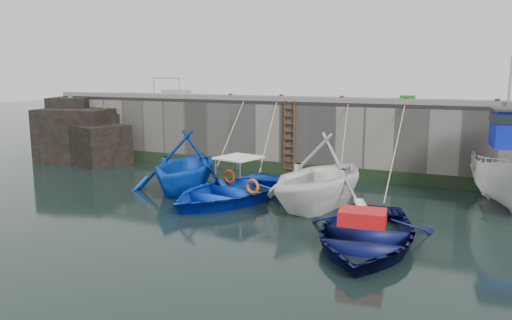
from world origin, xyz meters
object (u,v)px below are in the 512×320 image
at_px(bollard_d, 407,101).
at_px(bollard_e, 497,103).
at_px(ladder, 289,138).
at_px(fish_crate, 407,99).
at_px(boat_near_white, 185,190).
at_px(boat_near_blacktrim, 319,207).
at_px(bollard_a, 231,97).
at_px(boat_near_navy, 365,244).
at_px(boat_far_white, 509,173).
at_px(boat_near_blue, 230,199).
at_px(bollard_b, 281,98).
at_px(bollard_c, 342,99).

relative_size(bollard_d, bollard_e, 1.00).
height_order(ladder, fish_crate, fish_crate).
xyz_separation_m(boat_near_white, bollard_d, (7.28, 4.73, 3.30)).
bearing_deg(ladder, boat_near_blacktrim, -58.00).
bearing_deg(ladder, bollard_a, 173.62).
distance_m(boat_near_blacktrim, boat_near_navy, 3.75).
xyz_separation_m(boat_near_navy, boat_far_white, (3.46, 6.35, 0.99)).
distance_m(boat_near_blue, bollard_b, 6.24).
distance_m(boat_near_blacktrim, bollard_d, 6.22).
relative_size(boat_near_navy, bollard_a, 18.64).
distance_m(ladder, boat_near_white, 5.29).
height_order(boat_near_navy, bollard_e, bollard_e).
bearing_deg(ladder, bollard_e, 2.40).
bearing_deg(bollard_e, ladder, -177.60).
distance_m(boat_near_blacktrim, bollard_b, 6.79).
distance_m(boat_near_navy, fish_crate, 9.15).
bearing_deg(boat_near_blue, bollard_e, 44.71).
distance_m(bollard_c, bollard_d, 2.60).
xyz_separation_m(boat_far_white, bollard_c, (-6.31, 1.58, 2.31)).
distance_m(boat_near_blue, boat_near_navy, 5.95).
distance_m(ladder, bollard_e, 8.19).
height_order(fish_crate, bollard_e, fish_crate).
relative_size(boat_near_navy, bollard_d, 18.64).
height_order(boat_near_blue, boat_far_white, boat_far_white).
bearing_deg(bollard_e, boat_far_white, -72.18).
height_order(boat_near_blue, bollard_a, bollard_a).
bearing_deg(boat_near_navy, bollard_a, 128.91).
bearing_deg(boat_near_blue, boat_near_white, 177.80).
height_order(fish_crate, bollard_d, fish_crate).
relative_size(ladder, bollard_e, 11.43).
relative_size(ladder, boat_near_blacktrim, 0.61).
bearing_deg(boat_near_blue, bollard_b, 104.48).
height_order(bollard_b, bollard_e, same).
bearing_deg(bollard_b, bollard_e, 0.00).
bearing_deg(bollard_c, fish_crate, 13.10).
height_order(bollard_b, bollard_c, same).
bearing_deg(boat_near_navy, boat_near_white, 150.48).
bearing_deg(fish_crate, bollard_d, -90.69).
relative_size(fish_crate, bollard_a, 2.15).
xyz_separation_m(boat_near_blacktrim, bollard_a, (-5.85, 4.90, 3.30)).
bearing_deg(boat_near_white, ladder, 45.36).
height_order(boat_near_white, boat_near_blue, boat_near_white).
bearing_deg(boat_far_white, boat_near_navy, -126.13).
height_order(ladder, boat_near_blacktrim, ladder).
relative_size(fish_crate, bollard_b, 2.15).
xyz_separation_m(ladder, boat_near_navy, (5.05, -7.59, -1.59)).
relative_size(boat_far_white, fish_crate, 10.43).
bearing_deg(bollard_c, bollard_a, 180.00).
height_order(ladder, bollard_b, bollard_b).
height_order(boat_near_white, bollard_c, bollard_c).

